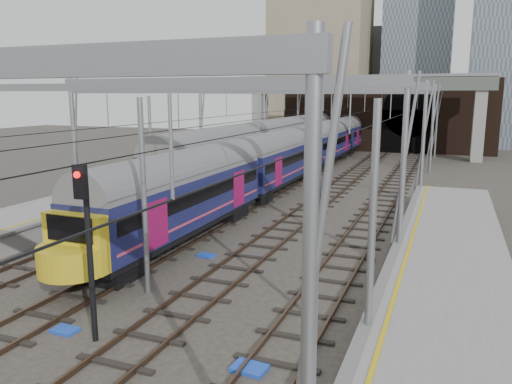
% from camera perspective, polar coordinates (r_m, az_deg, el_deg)
% --- Properties ---
extents(ground, '(160.00, 160.00, 0.00)m').
position_cam_1_polar(ground, '(17.47, -15.95, -13.30)').
color(ground, '#38332D').
rests_on(ground, ground).
extents(tracks, '(14.40, 80.00, 0.22)m').
position_cam_1_polar(tracks, '(30.09, 1.54, -2.50)').
color(tracks, '#4C3828').
rests_on(tracks, ground).
extents(overhead_line, '(16.80, 80.00, 8.00)m').
position_cam_1_polar(overhead_line, '(35.42, 5.23, 10.20)').
color(overhead_line, gray).
rests_on(overhead_line, ground).
extents(retaining_wall, '(28.00, 2.75, 9.00)m').
position_cam_1_polar(retaining_wall, '(65.06, 14.03, 8.33)').
color(retaining_wall, black).
rests_on(retaining_wall, ground).
extents(overbridge, '(28.00, 3.00, 9.25)m').
position_cam_1_polar(overbridge, '(59.35, 12.03, 11.02)').
color(overbridge, gray).
rests_on(overbridge, ground).
extents(city_skyline, '(37.50, 27.50, 60.00)m').
position_cam_1_polar(city_skyline, '(83.90, 17.17, 17.46)').
color(city_skyline, tan).
rests_on(city_skyline, ground).
extents(train_main, '(2.57, 59.43, 4.50)m').
position_cam_1_polar(train_main, '(44.58, 5.81, 4.92)').
color(train_main, black).
rests_on(train_main, ground).
extents(train_second, '(2.79, 48.37, 4.80)m').
position_cam_1_polar(train_second, '(50.84, 3.10, 5.87)').
color(train_second, black).
rests_on(train_second, ground).
extents(signal_near_centre, '(0.39, 0.48, 5.23)m').
position_cam_1_polar(signal_near_centre, '(14.77, -18.76, -4.52)').
color(signal_near_centre, black).
rests_on(signal_near_centre, ground).
extents(equip_cover_a, '(0.80, 0.59, 0.09)m').
position_cam_1_polar(equip_cover_a, '(16.77, -20.98, -14.52)').
color(equip_cover_a, blue).
rests_on(equip_cover_a, ground).
extents(equip_cover_b, '(0.85, 0.66, 0.09)m').
position_cam_1_polar(equip_cover_b, '(22.47, -5.70, -7.23)').
color(equip_cover_b, blue).
rests_on(equip_cover_b, ground).
extents(equip_cover_c, '(0.95, 0.71, 0.11)m').
position_cam_1_polar(equip_cover_c, '(13.83, -0.76, -19.48)').
color(equip_cover_c, blue).
rests_on(equip_cover_c, ground).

